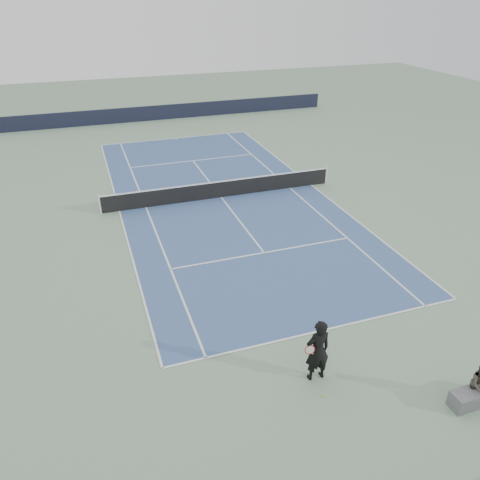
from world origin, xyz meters
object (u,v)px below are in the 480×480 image
object	(u,v)px
tennis_player	(318,350)
tennis_ball	(324,396)
spectator_bench	(478,390)
tennis_net	(221,189)

from	to	relation	value
tennis_player	tennis_ball	world-z (taller)	tennis_player
tennis_player	spectator_bench	distance (m)	4.45
tennis_ball	spectator_bench	distance (m)	4.18
tennis_ball	spectator_bench	world-z (taller)	spectator_bench
tennis_ball	spectator_bench	bearing A→B (deg)	-22.04
tennis_net	tennis_ball	bearing A→B (deg)	-95.35
spectator_bench	tennis_ball	bearing A→B (deg)	157.96
tennis_net	tennis_ball	size ratio (longest dim) A/B	206.53
tennis_player	spectator_bench	world-z (taller)	tennis_player
tennis_net	spectator_bench	xyz separation A→B (m)	(2.49, -16.03, -0.01)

